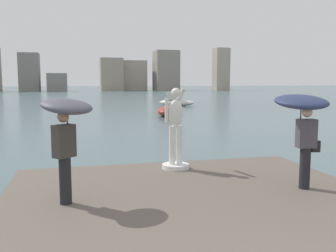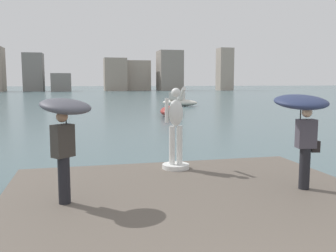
{
  "view_description": "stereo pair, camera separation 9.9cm",
  "coord_description": "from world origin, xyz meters",
  "px_view_note": "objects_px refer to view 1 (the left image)",
  "views": [
    {
      "loc": [
        -2.21,
        -1.96,
        2.65
      ],
      "look_at": [
        0.0,
        6.97,
        1.55
      ],
      "focal_mm": 39.47,
      "sensor_mm": 36.0,
      "label": 1
    },
    {
      "loc": [
        -2.11,
        -1.98,
        2.65
      ],
      "look_at": [
        0.0,
        6.97,
        1.55
      ],
      "focal_mm": 39.47,
      "sensor_mm": 36.0,
      "label": 2
    }
  ],
  "objects_px": {
    "onlooker_left": "(66,123)",
    "boat_near": "(176,101)",
    "statue_white_figure": "(176,134)",
    "onlooker_right": "(303,114)",
    "boat_far": "(167,111)"
  },
  "relations": [
    {
      "from": "statue_white_figure",
      "to": "boat_far",
      "type": "height_order",
      "value": "statue_white_figure"
    },
    {
      "from": "onlooker_right",
      "to": "boat_far",
      "type": "height_order",
      "value": "onlooker_right"
    },
    {
      "from": "onlooker_left",
      "to": "onlooker_right",
      "type": "height_order",
      "value": "onlooker_right"
    },
    {
      "from": "boat_far",
      "to": "boat_near",
      "type": "bearing_deg",
      "value": 71.47
    },
    {
      "from": "onlooker_right",
      "to": "statue_white_figure",
      "type": "bearing_deg",
      "value": 131.54
    },
    {
      "from": "statue_white_figure",
      "to": "boat_near",
      "type": "bearing_deg",
      "value": 74.86
    },
    {
      "from": "onlooker_right",
      "to": "boat_near",
      "type": "height_order",
      "value": "onlooker_right"
    },
    {
      "from": "statue_white_figure",
      "to": "boat_far",
      "type": "relative_size",
      "value": 0.52
    },
    {
      "from": "onlooker_right",
      "to": "boat_far",
      "type": "bearing_deg",
      "value": 83.74
    },
    {
      "from": "onlooker_left",
      "to": "boat_near",
      "type": "xyz_separation_m",
      "value": [
        10.82,
        32.3,
        -1.36
      ]
    },
    {
      "from": "boat_near",
      "to": "onlooker_right",
      "type": "bearing_deg",
      "value": -100.55
    },
    {
      "from": "statue_white_figure",
      "to": "boat_near",
      "type": "height_order",
      "value": "statue_white_figure"
    },
    {
      "from": "onlooker_left",
      "to": "boat_far",
      "type": "distance_m",
      "value": 22.49
    },
    {
      "from": "onlooker_left",
      "to": "statue_white_figure",
      "type": "bearing_deg",
      "value": 38.99
    },
    {
      "from": "boat_far",
      "to": "onlooker_right",
      "type": "bearing_deg",
      "value": -96.26
    }
  ]
}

